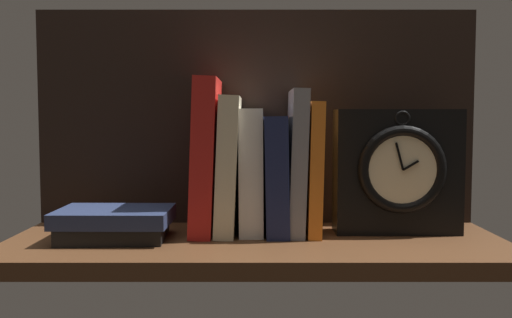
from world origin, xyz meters
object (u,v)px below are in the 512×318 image
Objects in this scene: book_gray_chess at (293,161)px; book_stack_side at (111,224)px; book_red_requiem at (203,156)px; framed_clock at (394,171)px; book_cream_twain at (225,165)px; book_navy_bierce at (273,174)px; book_orange_pandolfini at (309,167)px; book_white_catcher at (248,171)px.

book_stack_side is at bearing -167.76° from book_gray_chess.
book_red_requiem is 1.08× the size of book_gray_chess.
framed_clock is (30.51, -1.29, -2.35)cm from book_red_requiem.
book_cream_twain reaches higher than framed_clock.
book_gray_chess is at bearing -0.00° from book_red_requiem.
book_red_requiem is 1.25× the size of framed_clock.
framed_clock is 1.16× the size of book_stack_side.
book_stack_side is (-13.37, -6.06, -9.90)cm from book_red_requiem.
book_cream_twain is at bearing 177.26° from framed_clock.
book_cream_twain is 19.92cm from book_stack_side.
book_red_requiem is at bearing 180.00° from book_navy_bierce.
book_cream_twain is at bearing 180.00° from book_navy_bierce.
book_stack_side is at bearing -168.77° from book_orange_pandolfini.
book_cream_twain is at bearing 180.00° from book_gray_chess.
book_gray_chess is at bearing 0.00° from book_navy_bierce.
book_navy_bierce is at bearing 180.00° from book_gray_chess.
book_red_requiem is 3.86cm from book_cream_twain.
book_red_requiem reaches higher than book_white_catcher.
book_red_requiem is at bearing 180.00° from book_white_catcher.
book_orange_pandolfini reaches higher than book_navy_bierce.
book_orange_pandolfini is 13.46cm from framed_clock.
book_red_requiem is 17.71cm from book_stack_side.
book_cream_twain is (3.59, 0.00, -1.41)cm from book_red_requiem.
book_gray_chess reaches higher than book_white_catcher.
book_white_catcher is at bearing 180.00° from book_navy_bierce.
book_orange_pandolfini is at bearing 11.23° from book_stack_side.
book_white_catcher reaches higher than book_navy_bierce.
book_gray_chess reaches higher than book_cream_twain.
book_red_requiem is 1.24× the size of book_white_catcher.
book_red_requiem is 1.18× the size of book_orange_pandolfini.
book_gray_chess is at bearing -0.00° from book_cream_twain.
book_cream_twain is 1.10× the size of book_white_catcher.
book_navy_bierce is (3.93, -0.00, -0.58)cm from book_white_catcher.
book_navy_bierce is at bearing -0.00° from book_cream_twain.
book_stack_side is (-16.97, -6.06, -8.49)cm from book_cream_twain.
book_orange_pandolfini is (17.12, 0.00, -1.87)cm from book_red_requiem.
book_white_catcher is 1.06× the size of book_navy_bierce.
book_cream_twain is 1.10× the size of framed_clock.
book_navy_bierce is at bearing 176.18° from framed_clock.
book_orange_pandolfini is 1.06× the size of framed_clock.
book_gray_chess is 1.16× the size of framed_clock.
book_cream_twain is 1.04× the size of book_orange_pandolfini.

